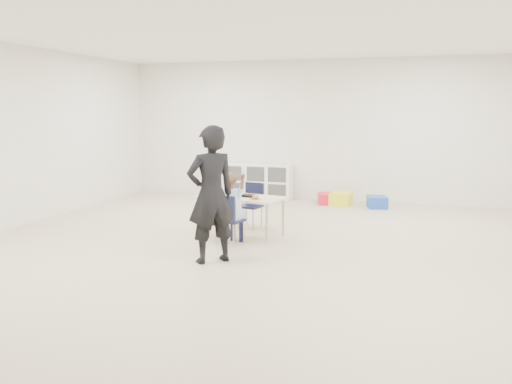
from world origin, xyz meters
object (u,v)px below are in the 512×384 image
(table, at_px, (241,215))
(adult, at_px, (211,195))
(cubby_shelf, at_px, (258,181))
(child, at_px, (230,205))
(chair_near, at_px, (230,219))

(table, xyz_separation_m, adult, (0.12, -1.44, 0.53))
(cubby_shelf, bearing_deg, child, -78.65)
(table, relative_size, child, 1.25)
(child, distance_m, cubby_shelf, 3.91)
(table, relative_size, cubby_shelf, 0.96)
(table, xyz_separation_m, chair_near, (0.04, -0.55, 0.05))
(child, height_order, adult, adult)
(child, xyz_separation_m, cubby_shelf, (-0.77, 3.83, -0.19))
(chair_near, xyz_separation_m, cubby_shelf, (-0.77, 3.83, 0.01))
(table, distance_m, child, 0.61)
(table, height_order, child, child)
(adult, bearing_deg, child, -129.44)
(chair_near, height_order, child, child)
(cubby_shelf, distance_m, adult, 4.82)
(table, distance_m, chair_near, 0.55)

